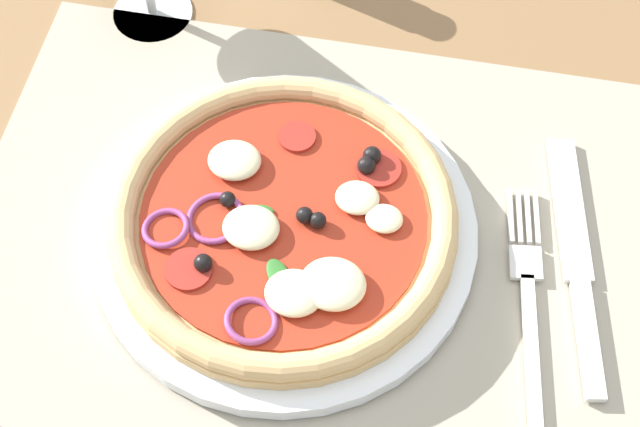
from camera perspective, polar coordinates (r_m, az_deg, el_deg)
The scene contains 6 objects.
ground_plane at distance 68.20cm, azimuth 0.83°, elevation -1.85°, with size 190.00×140.00×2.40cm, color olive.
placemat at distance 66.98cm, azimuth 0.84°, elevation -1.27°, with size 51.41×34.85×0.40cm, color #A39984.
plate at distance 66.15cm, azimuth -2.13°, elevation -1.05°, with size 26.45×26.45×1.35cm, color white.
pizza at distance 64.56cm, azimuth -2.18°, elevation -0.34°, with size 23.62×23.62×2.59cm.
fork at distance 65.94cm, azimuth 12.20°, elevation -4.47°, with size 3.82×18.04×0.44cm.
knife at distance 67.86cm, azimuth 14.93°, elevation -2.54°, with size 5.05×19.99×0.62cm.
Camera 1 is at (5.25, -32.93, 58.29)cm, focal length 54.03 mm.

